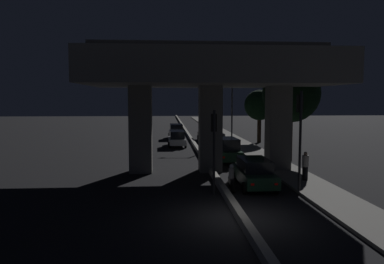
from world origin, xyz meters
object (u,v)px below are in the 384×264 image
object	(u,v)px
car_black_fourth	(206,133)
car_dark_green_lead	(254,172)
car_white_third	(215,141)
traffic_light_right_of_median	(300,124)
street_lamp	(228,104)
car_dark_green_second	(227,150)
motorcycle_white_filtering_mid	(215,155)
car_white_lead_oncoming	(177,138)
car_dark_blue_second_oncoming	(176,131)
traffic_light_left_of_median	(214,137)
motorcycle_black_filtering_near	(231,179)
pedestrian_on_sidewalk	(305,166)
motorcycle_blue_filtering_far	(205,143)

from	to	relation	value
car_black_fourth	car_dark_green_lead	bearing A→B (deg)	177.92
car_white_third	traffic_light_right_of_median	bearing A→B (deg)	-175.73
street_lamp	car_dark_green_second	distance (m)	14.17
street_lamp	motorcycle_white_filtering_mid	size ratio (longest dim) A/B	4.21
car_white_third	car_white_lead_oncoming	distance (m)	4.42
car_dark_blue_second_oncoming	street_lamp	bearing A→B (deg)	46.33
traffic_light_right_of_median	car_dark_blue_second_oncoming	world-z (taller)	traffic_light_right_of_median
traffic_light_left_of_median	motorcycle_black_filtering_near	size ratio (longest dim) A/B	2.31
car_dark_green_lead	car_black_fourth	world-z (taller)	car_black_fourth
street_lamp	car_white_lead_oncoming	distance (m)	7.65
car_dark_green_second	car_dark_blue_second_oncoming	world-z (taller)	car_dark_green_second
traffic_light_left_of_median	car_white_third	distance (m)	18.97
traffic_light_right_of_median	car_dark_blue_second_oncoming	xyz separation A→B (m)	(-5.89, 29.05, -2.78)
car_white_third	car_white_lead_oncoming	size ratio (longest dim) A/B	1.08
traffic_light_left_of_median	car_black_fourth	size ratio (longest dim) A/B	1.09
car_black_fourth	car_dark_blue_second_oncoming	world-z (taller)	car_dark_blue_second_oncoming
traffic_light_right_of_median	pedestrian_on_sidewalk	distance (m)	3.88
motorcycle_white_filtering_mid	motorcycle_blue_filtering_far	world-z (taller)	motorcycle_white_filtering_mid
traffic_light_left_of_median	car_white_lead_oncoming	world-z (taller)	traffic_light_left_of_median
pedestrian_on_sidewalk	car_dark_blue_second_oncoming	bearing A→B (deg)	105.09
car_dark_green_lead	motorcycle_blue_filtering_far	distance (m)	17.03
traffic_light_right_of_median	car_white_third	xyz separation A→B (m)	(-2.12, 18.67, -2.93)
car_white_lead_oncoming	motorcycle_white_filtering_mid	bearing A→B (deg)	12.32
traffic_light_left_of_median	motorcycle_black_filtering_near	world-z (taller)	traffic_light_left_of_median
car_dark_green_second	pedestrian_on_sidewalk	bearing A→B (deg)	-157.36
car_white_lead_oncoming	motorcycle_black_filtering_near	xyz separation A→B (m)	(2.48, -19.92, -0.29)
traffic_light_left_of_median	pedestrian_on_sidewalk	world-z (taller)	traffic_light_left_of_median
car_white_third	pedestrian_on_sidewalk	size ratio (longest dim) A/B	2.71
motorcycle_black_filtering_near	car_dark_green_second	bearing A→B (deg)	-5.97
car_white_third	car_black_fourth	size ratio (longest dim) A/B	1.15
traffic_light_left_of_median	street_lamp	bearing A→B (deg)	78.68
traffic_light_right_of_median	motorcycle_black_filtering_near	distance (m)	4.81
street_lamp	car_black_fourth	world-z (taller)	street_lamp
car_dark_blue_second_oncoming	pedestrian_on_sidewalk	size ratio (longest dim) A/B	2.26
traffic_light_left_of_median	traffic_light_right_of_median	bearing A→B (deg)	-0.13
car_dark_green_second	car_white_lead_oncoming	bearing A→B (deg)	16.71
pedestrian_on_sidewalk	car_white_third	bearing A→B (deg)	101.86
car_black_fourth	pedestrian_on_sidewalk	xyz separation A→B (m)	(3.56, -23.74, 0.09)
traffic_light_right_of_median	car_white_lead_oncoming	xyz separation A→B (m)	(-6.03, 20.72, -2.85)
street_lamp	pedestrian_on_sidewalk	bearing A→B (deg)	-86.68
traffic_light_right_of_median	street_lamp	size ratio (longest dim) A/B	0.74
car_dark_blue_second_oncoming	motorcycle_black_filtering_near	xyz separation A→B (m)	(2.33, -28.25, -0.36)
street_lamp	car_dark_green_lead	bearing A→B (deg)	-95.63
traffic_light_right_of_median	street_lamp	distance (m)	23.63
car_black_fourth	car_dark_blue_second_oncoming	distance (m)	4.62
car_dark_green_second	motorcycle_blue_filtering_far	world-z (taller)	car_dark_green_second
traffic_light_left_of_median	traffic_light_right_of_median	xyz separation A→B (m)	(4.67, -0.01, 0.67)
traffic_light_right_of_median	car_dark_green_lead	size ratio (longest dim) A/B	1.19
motorcycle_white_filtering_mid	pedestrian_on_sidewalk	bearing A→B (deg)	-151.91
traffic_light_left_of_median	motorcycle_white_filtering_mid	distance (m)	10.08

